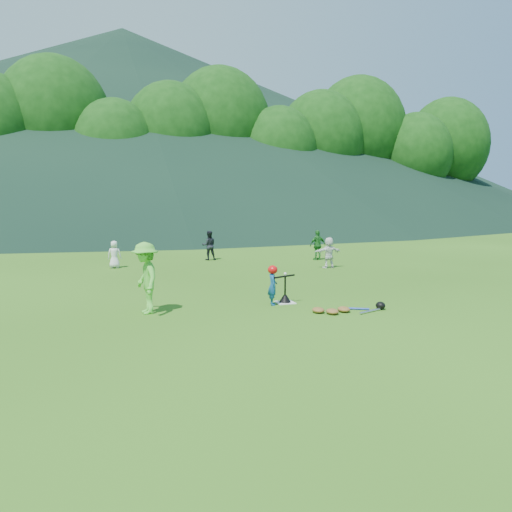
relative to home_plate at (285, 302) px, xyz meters
The scene contains 15 objects.
ground 0.01m from the home_plate, ahead, with size 120.00×120.00×0.00m, color #2D5914.
home_plate is the anchor object (origin of this frame).
baseball 0.73m from the home_plate, ahead, with size 0.08×0.08×0.08m, color white.
batter_child 0.61m from the home_plate, 161.95° to the right, with size 0.35×0.23×0.96m, color navy.
adult_coach 3.52m from the home_plate, behind, with size 1.06×0.61×1.64m, color #58C539.
fielder_a 8.58m from the home_plate, 117.52° to the left, with size 0.50×0.32×1.02m, color silver.
fielder_b 8.90m from the home_plate, 90.73° to the left, with size 0.60×0.46×1.23m, color black.
fielder_c 8.71m from the home_plate, 60.65° to the left, with size 0.74×0.31×1.26m, color #227328.
fielder_d 6.47m from the home_plate, 55.08° to the left, with size 1.07×0.34×1.15m, color white.
batting_tee 0.12m from the home_plate, ahead, with size 0.30×0.30×0.68m.
batter_gear 0.93m from the home_plate, 160.58° to the right, with size 0.72×0.26×0.32m.
equipment_pile 1.65m from the home_plate, 54.37° to the right, with size 1.80×0.68×0.19m.
outfield_fence 28.01m from the home_plate, 90.00° to the left, with size 70.07×0.08×1.33m.
tree_line 34.81m from the home_plate, 89.65° to the left, with size 70.04×11.40×14.82m.
distant_hills 83.52m from the home_plate, 95.33° to the left, with size 155.00×140.00×32.00m.
Camera 1 is at (-4.30, -11.56, 2.67)m, focal length 35.00 mm.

